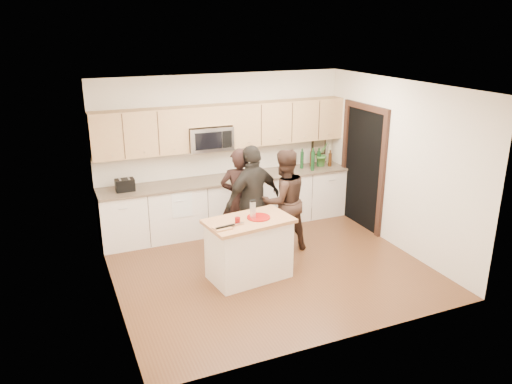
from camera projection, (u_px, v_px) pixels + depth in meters
name	position (u px, v px, depth m)	size (l,w,h in m)	color
floor	(269.00, 267.00, 7.56)	(4.50, 4.50, 0.00)	brown
room_shell	(270.00, 156.00, 7.00)	(4.52, 4.02, 2.71)	beige
back_cabinetry	(230.00, 203.00, 8.88)	(4.50, 0.66, 0.94)	white
upper_cabinetry	(227.00, 125.00, 8.58)	(4.50, 0.33, 0.75)	tan
microwave	(209.00, 138.00, 8.48)	(0.76, 0.41, 0.40)	silver
doorway	(363.00, 163.00, 8.80)	(0.06, 1.25, 2.20)	black
framed_picture	(319.00, 145.00, 9.60)	(0.30, 0.03, 0.38)	black
dish_towel	(180.00, 195.00, 8.26)	(0.34, 0.60, 0.48)	white
island	(249.00, 248.00, 7.12)	(1.28, 0.85, 0.90)	white
red_plate	(259.00, 217.00, 7.03)	(0.33, 0.33, 0.02)	maroon
box_grater	(253.00, 209.00, 6.96)	(0.08, 0.06, 0.26)	silver
drink_glass	(238.00, 220.00, 6.82)	(0.07, 0.07, 0.09)	maroon
cutting_board	(222.00, 228.00, 6.65)	(0.23, 0.18, 0.02)	#B17349
tongs	(225.00, 227.00, 6.65)	(0.28, 0.03, 0.02)	black
knife	(237.00, 224.00, 6.75)	(0.22, 0.02, 0.01)	silver
toaster	(125.00, 185.00, 8.01)	(0.30, 0.20, 0.20)	black
bottle_cluster	(317.00, 157.00, 9.33)	(0.72, 0.41, 0.42)	black
orchid	(322.00, 154.00, 9.38)	(0.25, 0.20, 0.45)	#3C772F
woman_left	(240.00, 199.00, 7.97)	(0.61, 0.40, 1.67)	black
woman_center	(283.00, 201.00, 7.89)	(0.81, 0.63, 1.67)	black
woman_right	(253.00, 200.00, 7.77)	(1.03, 0.43, 1.76)	black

